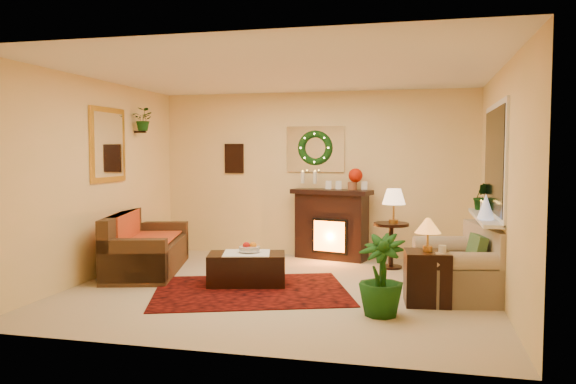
% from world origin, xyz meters
% --- Properties ---
extents(floor, '(5.00, 5.00, 0.00)m').
position_xyz_m(floor, '(0.00, 0.00, 0.00)').
color(floor, beige).
rests_on(floor, ground).
extents(ceiling, '(5.00, 5.00, 0.00)m').
position_xyz_m(ceiling, '(0.00, 0.00, 2.60)').
color(ceiling, white).
rests_on(ceiling, ground).
extents(wall_back, '(5.00, 5.00, 0.00)m').
position_xyz_m(wall_back, '(0.00, 2.25, 1.30)').
color(wall_back, '#EFD88C').
rests_on(wall_back, ground).
extents(wall_front, '(5.00, 5.00, 0.00)m').
position_xyz_m(wall_front, '(0.00, -2.25, 1.30)').
color(wall_front, '#EFD88C').
rests_on(wall_front, ground).
extents(wall_left, '(4.50, 4.50, 0.00)m').
position_xyz_m(wall_left, '(-2.50, 0.00, 1.30)').
color(wall_left, '#EFD88C').
rests_on(wall_left, ground).
extents(wall_right, '(4.50, 4.50, 0.00)m').
position_xyz_m(wall_right, '(2.50, 0.00, 1.30)').
color(wall_right, '#EFD88C').
rests_on(wall_right, ground).
extents(area_rug, '(2.69, 2.35, 0.01)m').
position_xyz_m(area_rug, '(-0.32, -0.21, 0.01)').
color(area_rug, '#4B1317').
rests_on(area_rug, floor).
extents(sofa, '(1.30, 2.05, 0.82)m').
position_xyz_m(sofa, '(-2.04, 0.53, 0.43)').
color(sofa, '#4B2719').
rests_on(sofa, floor).
extents(red_throw, '(0.73, 1.19, 0.02)m').
position_xyz_m(red_throw, '(-2.09, 0.67, 0.46)').
color(red_throw, red).
rests_on(red_throw, sofa).
extents(fireplace, '(1.15, 0.62, 1.01)m').
position_xyz_m(fireplace, '(0.29, 2.04, 0.55)').
color(fireplace, black).
rests_on(fireplace, floor).
extents(poinsettia, '(0.22, 0.22, 0.22)m').
position_xyz_m(poinsettia, '(0.66, 2.01, 1.30)').
color(poinsettia, '#B81803').
rests_on(poinsettia, fireplace).
extents(mantel_candle_a, '(0.06, 0.06, 0.18)m').
position_xyz_m(mantel_candle_a, '(-0.17, 2.05, 1.26)').
color(mantel_candle_a, silver).
rests_on(mantel_candle_a, fireplace).
extents(mantel_candle_b, '(0.06, 0.06, 0.19)m').
position_xyz_m(mantel_candle_b, '(0.03, 2.05, 1.26)').
color(mantel_candle_b, beige).
rests_on(mantel_candle_b, fireplace).
extents(mantel_mirror, '(0.92, 0.02, 0.72)m').
position_xyz_m(mantel_mirror, '(0.00, 2.23, 1.70)').
color(mantel_mirror, white).
rests_on(mantel_mirror, wall_back).
extents(wreath, '(0.55, 0.11, 0.55)m').
position_xyz_m(wreath, '(0.00, 2.19, 1.72)').
color(wreath, '#194719').
rests_on(wreath, wall_back).
extents(wall_art, '(0.32, 0.03, 0.48)m').
position_xyz_m(wall_art, '(-1.35, 2.23, 1.55)').
color(wall_art, '#381E11').
rests_on(wall_art, wall_back).
extents(gold_mirror, '(0.03, 0.84, 1.00)m').
position_xyz_m(gold_mirror, '(-2.48, 0.30, 1.75)').
color(gold_mirror, gold).
rests_on(gold_mirror, wall_left).
extents(hanging_plant, '(0.33, 0.28, 0.36)m').
position_xyz_m(hanging_plant, '(-2.34, 1.05, 1.97)').
color(hanging_plant, '#194719').
rests_on(hanging_plant, wall_left).
extents(loveseat, '(1.06, 1.51, 0.80)m').
position_xyz_m(loveseat, '(2.06, 0.22, 0.42)').
color(loveseat, gray).
rests_on(loveseat, floor).
extents(window_frame, '(0.03, 1.86, 1.36)m').
position_xyz_m(window_frame, '(2.48, 0.55, 1.55)').
color(window_frame, white).
rests_on(window_frame, wall_right).
extents(window_glass, '(0.02, 1.70, 1.22)m').
position_xyz_m(window_glass, '(2.47, 0.55, 1.55)').
color(window_glass, black).
rests_on(window_glass, wall_right).
extents(window_sill, '(0.22, 1.86, 0.04)m').
position_xyz_m(window_sill, '(2.38, 0.55, 0.87)').
color(window_sill, white).
rests_on(window_sill, wall_right).
extents(mini_tree, '(0.19, 0.19, 0.28)m').
position_xyz_m(mini_tree, '(2.35, 0.13, 1.04)').
color(mini_tree, silver).
rests_on(mini_tree, window_sill).
extents(sill_plant, '(0.26, 0.21, 0.47)m').
position_xyz_m(sill_plant, '(2.41, 1.25, 1.08)').
color(sill_plant, '#2F6336').
rests_on(sill_plant, window_sill).
extents(side_table_round, '(0.60, 0.60, 0.65)m').
position_xyz_m(side_table_round, '(1.23, 1.53, 0.33)').
color(side_table_round, '#371D0F').
rests_on(side_table_round, floor).
extents(lamp_cream, '(0.33, 0.33, 0.50)m').
position_xyz_m(lamp_cream, '(1.26, 1.51, 0.88)').
color(lamp_cream, '#EEBA83').
rests_on(lamp_cream, side_table_round).
extents(end_table_square, '(0.52, 0.52, 0.58)m').
position_xyz_m(end_table_square, '(1.71, -0.31, 0.27)').
color(end_table_square, black).
rests_on(end_table_square, floor).
extents(lamp_tiffany, '(0.28, 0.28, 0.42)m').
position_xyz_m(lamp_tiffany, '(1.71, -0.31, 0.74)').
color(lamp_tiffany, '#F5AD1E').
rests_on(lamp_tiffany, end_table_square).
extents(coffee_table, '(1.04, 0.73, 0.40)m').
position_xyz_m(coffee_table, '(-0.46, 0.07, 0.21)').
color(coffee_table, '#361E0C').
rests_on(coffee_table, floor).
extents(fruit_bowl, '(0.26, 0.26, 0.06)m').
position_xyz_m(fruit_bowl, '(-0.43, 0.10, 0.45)').
color(fruit_bowl, silver).
rests_on(fruit_bowl, coffee_table).
extents(floor_palm, '(1.74, 1.74, 2.48)m').
position_xyz_m(floor_palm, '(1.25, -0.87, 0.45)').
color(floor_palm, '#153D1B').
rests_on(floor_palm, floor).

